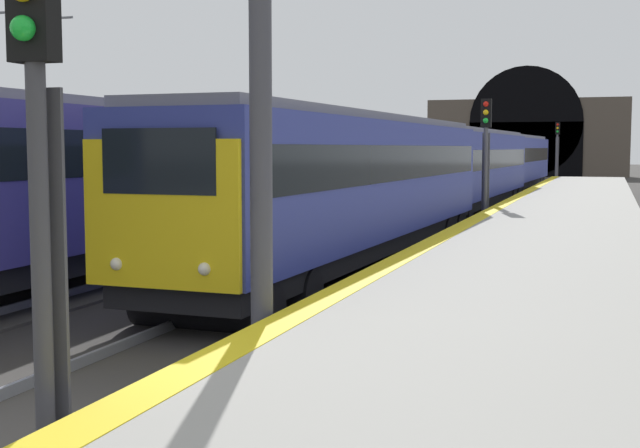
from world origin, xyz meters
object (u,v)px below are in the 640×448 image
at_px(train_adjacent_platform, 339,165).
at_px(railway_signal_near, 39,168).
at_px(railway_signal_mid, 486,151).
at_px(train_main_approaching, 469,167).
at_px(railway_signal_far, 557,147).
at_px(catenary_mast_near, 33,118).

height_order(train_adjacent_platform, railway_signal_near, railway_signal_near).
relative_size(train_adjacent_platform, railway_signal_mid, 11.55).
bearing_deg(train_main_approaching, railway_signal_mid, 14.98).
relative_size(train_main_approaching, railway_signal_far, 10.57).
height_order(train_adjacent_platform, railway_signal_mid, railway_signal_mid).
relative_size(train_adjacent_platform, railway_signal_near, 11.71).
relative_size(railway_signal_mid, catenary_mast_near, 0.61).
height_order(railway_signal_far, catenary_mast_near, catenary_mast_near).
height_order(train_adjacent_platform, railway_signal_far, railway_signal_far).
height_order(train_main_approaching, railway_signal_mid, railway_signal_mid).
bearing_deg(catenary_mast_near, railway_signal_near, -142.26).
relative_size(train_main_approaching, railway_signal_near, 11.59).
distance_m(railway_signal_near, railway_signal_mid, 25.73).
xyz_separation_m(railway_signal_mid, catenary_mast_near, (-7.16, 14.37, 1.13)).
bearing_deg(catenary_mast_near, railway_signal_far, -15.54).
bearing_deg(railway_signal_mid, railway_signal_near, 0.00).
xyz_separation_m(train_main_approaching, railway_signal_near, (-33.46, -1.82, 0.71)).
distance_m(train_main_approaching, railway_signal_far, 36.84).
distance_m(railway_signal_mid, railway_signal_far, 44.52).
xyz_separation_m(train_adjacent_platform, railway_signal_near, (-29.36, -6.82, 0.57)).
xyz_separation_m(railway_signal_near, railway_signal_mid, (25.73, 0.00, 0.04)).
bearing_deg(railway_signal_far, railway_signal_near, 0.00).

